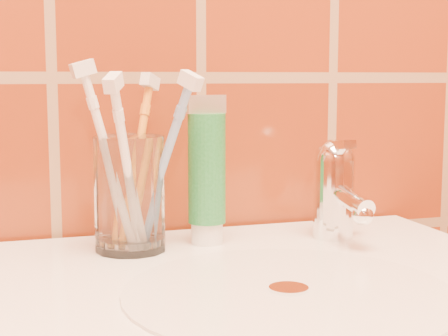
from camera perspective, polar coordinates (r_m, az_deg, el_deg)
name	(u,v)px	position (r m, az deg, el deg)	size (l,w,h in m)	color
glass_tumbler	(130,194)	(0.77, -7.81, -2.14)	(0.08, 0.08, 0.13)	white
toothpaste_tube	(207,175)	(0.79, -1.44, -0.58)	(0.05, 0.04, 0.17)	white
faucet	(335,186)	(0.83, 9.24, -1.49)	(0.05, 0.11, 0.12)	white
toothbrush_0	(163,166)	(0.74, -5.10, 0.19)	(0.07, 0.09, 0.20)	#799ED8
toothbrush_1	(137,161)	(0.79, -7.26, 0.56)	(0.07, 0.07, 0.20)	orange
toothbrush_2	(110,161)	(0.74, -9.48, 0.57)	(0.08, 0.04, 0.22)	white
toothbrush_3	(128,169)	(0.73, -8.02, -0.11)	(0.06, 0.08, 0.20)	white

